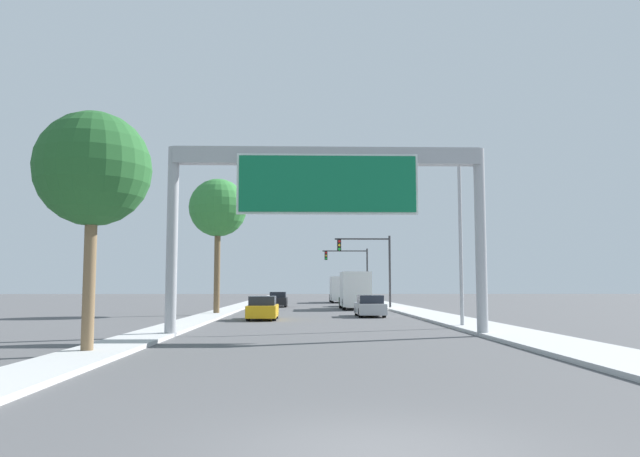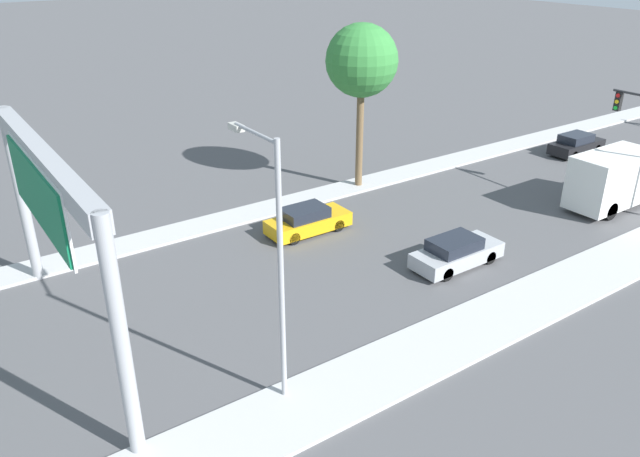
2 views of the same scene
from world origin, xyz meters
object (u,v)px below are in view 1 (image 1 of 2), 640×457
car_near_right (263,309)px  traffic_light_mid_block (353,266)px  truck_box_secondary (355,291)px  car_mid_left (370,306)px  palm_tree_foreground (93,170)px  street_lamp_right (453,220)px  car_near_left (349,300)px  truck_box_primary (340,289)px  traffic_light_near_intersection (372,259)px  sign_gantry (327,187)px  palm_tree_background (218,209)px  car_far_center (278,300)px

car_near_right → traffic_light_mid_block: 38.42m
truck_box_secondary → car_mid_left: bearing=-90.0°
car_near_right → traffic_light_mid_block: bearing=77.2°
palm_tree_foreground → street_lamp_right: 18.23m
street_lamp_right → palm_tree_foreground: bearing=-140.3°
car_near_left → truck_box_primary: truck_box_primary is taller
car_near_left → traffic_light_near_intersection: 7.88m
sign_gantry → car_mid_left: bearing=78.1°
car_mid_left → traffic_light_near_intersection: bearing=82.9°
car_mid_left → traffic_light_near_intersection: size_ratio=0.70×
truck_box_secondary → palm_tree_background: bearing=-136.2°
traffic_light_mid_block → palm_tree_foreground: bearing=-102.4°
car_mid_left → car_near_right: (-7.00, -3.72, -0.00)m
car_near_left → palm_tree_foreground: palm_tree_foreground is taller
car_near_left → truck_box_secondary: 7.51m
traffic_light_near_intersection → palm_tree_foreground: (-12.69, -36.74, 1.17)m
traffic_light_mid_block → truck_box_primary: bearing=143.7°
truck_box_primary → palm_tree_foreground: bearing=-100.8°
car_far_center → street_lamp_right: (10.01, -30.83, 4.64)m
car_far_center → truck_box_secondary: (7.00, -6.49, 0.96)m
car_far_center → car_near_left: 7.07m
palm_tree_foreground → truck_box_secondary: bearing=73.0°
traffic_light_near_intersection → traffic_light_mid_block: size_ratio=1.00×
truck_box_primary → traffic_light_near_intersection: (1.68, -21.10, 2.86)m
car_near_right → truck_box_secondary: 17.97m
traffic_light_mid_block → palm_tree_background: 33.47m
palm_tree_foreground → car_far_center: bearing=84.6°
truck_box_primary → car_far_center: bearing=-114.5°
truck_box_secondary → street_lamp_right: (3.01, -24.34, 3.68)m
traffic_light_mid_block → truck_box_secondary: bearing=-94.1°
truck_box_primary → palm_tree_foreground: (-11.01, -57.84, 4.03)m
truck_box_primary → truck_box_secondary: truck_box_secondary is taller
car_mid_left → traffic_light_near_intersection: 14.16m
car_near_left → car_far_center: bearing=-172.2°
sign_gantry → car_far_center: (-3.50, 35.85, -5.51)m
truck_box_primary → palm_tree_background: size_ratio=0.76×
car_far_center → truck_box_secondary: truck_box_secondary is taller
sign_gantry → truck_box_primary: size_ratio=1.80×
sign_gantry → palm_tree_foreground: bearing=-138.6°
car_near_right → truck_box_primary: truck_box_primary is taller
car_near_right → traffic_light_near_intersection: size_ratio=0.68×
truck_box_primary → traffic_light_mid_block: bearing=-36.3°
car_near_right → street_lamp_right: 13.52m
truck_box_primary → traffic_light_mid_block: size_ratio=1.12×
traffic_light_mid_block → car_near_right: bearing=-102.8°
traffic_light_near_intersection → palm_tree_background: bearing=-138.4°
car_far_center → truck_box_primary: size_ratio=0.59×
car_near_left → traffic_light_mid_block: traffic_light_mid_block is taller
sign_gantry → truck_box_secondary: sign_gantry is taller
street_lamp_right → car_mid_left: bearing=104.6°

